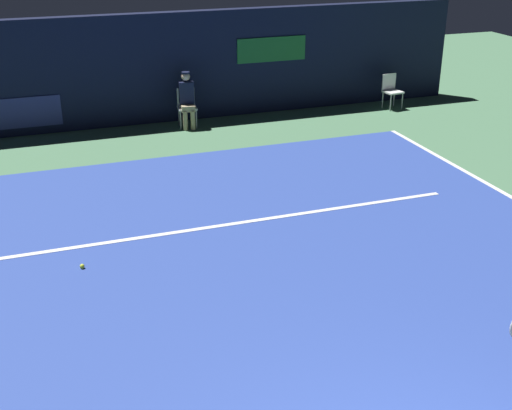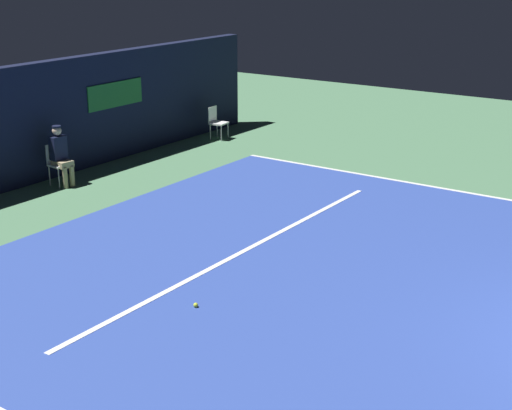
# 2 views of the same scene
# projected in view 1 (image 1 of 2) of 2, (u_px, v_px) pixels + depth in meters

# --- Properties ---
(ground_plane) EXTENTS (33.36, 33.36, 0.00)m
(ground_plane) POSITION_uv_depth(u_px,v_px,m) (250.00, 285.00, 9.32)
(ground_plane) COLOR #4C7A56
(court_surface) EXTENTS (11.03, 11.17, 0.01)m
(court_surface) POSITION_uv_depth(u_px,v_px,m) (250.00, 285.00, 9.32)
(court_surface) COLOR #2D479E
(court_surface) RESTS_ON ground
(line_service) EXTENTS (8.61, 0.10, 0.01)m
(line_service) POSITION_uv_depth(u_px,v_px,m) (211.00, 227.00, 11.01)
(line_service) COLOR white
(line_service) RESTS_ON court_surface
(back_wall) EXTENTS (16.77, 0.33, 2.60)m
(back_wall) POSITION_uv_depth(u_px,v_px,m) (137.00, 70.00, 15.94)
(back_wall) COLOR #141933
(back_wall) RESTS_ON ground
(line_judge_on_chair) EXTENTS (0.48, 0.56, 1.32)m
(line_judge_on_chair) POSITION_uv_depth(u_px,v_px,m) (187.00, 99.00, 15.86)
(line_judge_on_chair) COLOR white
(line_judge_on_chair) RESTS_ON ground
(courtside_chair_near) EXTENTS (0.49, 0.47, 0.88)m
(courtside_chair_near) POSITION_uv_depth(u_px,v_px,m) (391.00, 89.00, 17.50)
(courtside_chair_near) COLOR white
(courtside_chair_near) RESTS_ON ground
(tennis_ball) EXTENTS (0.07, 0.07, 0.07)m
(tennis_ball) POSITION_uv_depth(u_px,v_px,m) (82.00, 266.00, 9.73)
(tennis_ball) COLOR #CCE033
(tennis_ball) RESTS_ON court_surface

